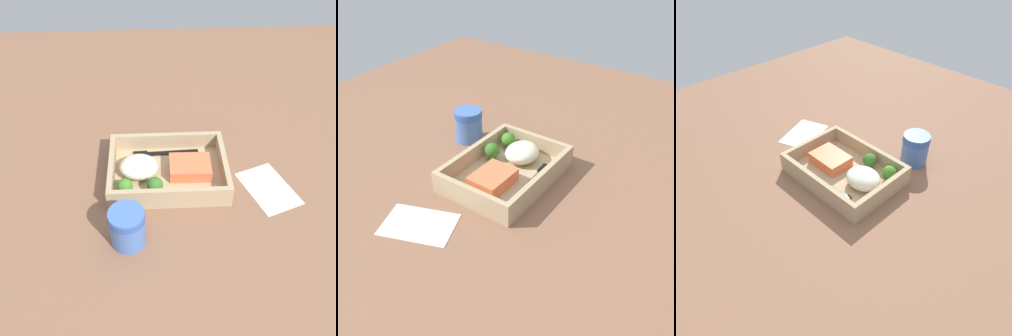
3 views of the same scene
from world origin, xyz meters
The scene contains 10 objects.
ground_plane centered at (0.00, 0.00, -1.00)cm, with size 160.00×160.00×2.00cm, color brown.
takeout_tray centered at (0.00, 0.00, 0.60)cm, with size 26.90×19.81×1.20cm, color tan.
tray_rim centered at (0.00, 0.00, 3.20)cm, with size 26.90×19.81×4.00cm.
salmon_fillet centered at (-5.08, 0.48, 2.66)cm, with size 9.47×7.29×2.93cm, color #F16F43.
mashed_potatoes centered at (6.67, -0.17, 3.39)cm, with size 8.78×7.64×4.37cm, color #EAE5C8.
broccoli_floret_1 centered at (3.12, 6.16, 3.55)cm, with size 3.53×3.53×4.22cm.
broccoli_floret_2 centered at (9.69, 6.07, 3.40)cm, with size 3.46×3.46×4.02cm.
fork centered at (1.29, -6.65, 1.42)cm, with size 15.86×2.35×0.44cm.
paper_cup centered at (8.74, 17.90, 4.73)cm, with size 7.17×7.17×8.48cm.
receipt_slip centered at (-22.65, 5.01, 0.12)cm, with size 9.45×14.15×0.24cm, color white.
Camera 3 is at (46.03, -44.88, 55.30)cm, focal length 35.00 mm.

